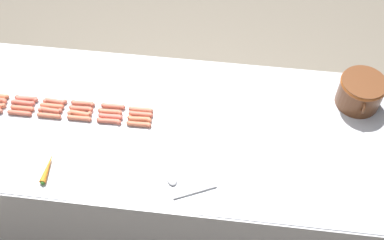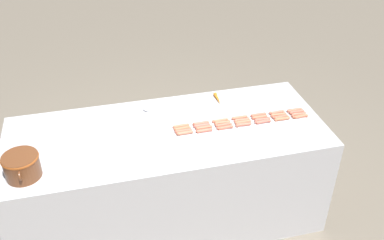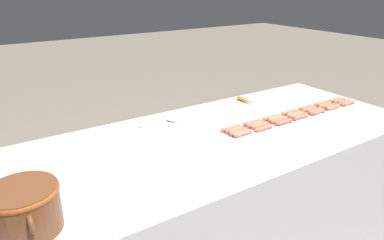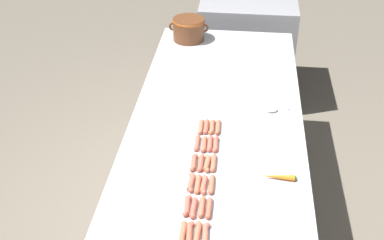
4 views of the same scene
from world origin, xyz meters
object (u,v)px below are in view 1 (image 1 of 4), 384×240
object	(u,v)px
hot_dog_23	(20,113)
hot_dog_26	(109,121)
hot_dog_9	(23,103)
hot_dog_27	(139,124)
hot_dog_3	(55,101)
hot_dog_17	(50,110)
hot_dog_16	(22,108)
hot_dog_5	(113,106)
hot_dog_18	(80,113)
hot_dog_10	(52,106)
hot_dog_13	(141,114)
hot_dog_12	(110,112)
carrot	(47,168)
hot_dog_25	(79,118)
hot_dog_11	(81,108)
hot_dog_24	(49,116)
hot_dog_19	(110,116)
bean_pot	(361,91)
serving_spoon	(179,184)
hot_dog_20	(140,119)
hot_dog_6	(141,110)
hot_dog_4	(83,103)

from	to	relation	value
hot_dog_23	hot_dog_26	bearing A→B (deg)	90.52
hot_dog_9	hot_dog_27	bearing A→B (deg)	84.09
hot_dog_3	hot_dog_17	xyz separation A→B (m)	(0.06, -0.01, 0.00)
hot_dog_9	hot_dog_16	xyz separation A→B (m)	(0.04, 0.01, 0.00)
hot_dog_5	hot_dog_18	distance (m)	0.18
hot_dog_10	hot_dog_13	size ratio (longest dim) A/B	1.00
hot_dog_12	hot_dog_23	xyz separation A→B (m)	(0.07, -0.48, 0.00)
hot_dog_26	carrot	size ratio (longest dim) A/B	0.74
hot_dog_12	hot_dog_26	distance (m)	0.06
hot_dog_9	hot_dog_25	distance (m)	0.34
hot_dog_11	carrot	world-z (taller)	carrot
hot_dog_18	hot_dog_24	xyz separation A→B (m)	(0.03, -0.16, 0.00)
hot_dog_11	hot_dog_24	bearing A→B (deg)	-66.51
hot_dog_11	hot_dog_23	xyz separation A→B (m)	(0.07, -0.32, 0.00)
hot_dog_16	hot_dog_17	size ratio (longest dim) A/B	1.00
hot_dog_18	hot_dog_19	xyz separation A→B (m)	(0.00, 0.17, 0.00)
hot_dog_12	hot_dog_24	bearing A→B (deg)	-78.24
hot_dog_25	bean_pot	xyz separation A→B (m)	(-0.30, 1.47, 0.08)
hot_dog_10	hot_dog_18	distance (m)	0.16
hot_dog_12	hot_dog_27	xyz separation A→B (m)	(0.06, 0.17, 0.00)
hot_dog_23	hot_dog_24	xyz separation A→B (m)	(-0.00, 0.16, 0.00)
hot_dog_5	serving_spoon	distance (m)	0.60
hot_dog_18	hot_dog_20	distance (m)	0.33
hot_dog_10	bean_pot	bearing A→B (deg)	98.20
hot_dog_11	hot_dog_18	xyz separation A→B (m)	(0.03, -0.00, 0.00)
hot_dog_24	hot_dog_11	bearing A→B (deg)	113.49
hot_dog_18	hot_dog_24	size ratio (longest dim) A/B	1.00
hot_dog_3	bean_pot	bearing A→B (deg)	97.10
carrot	hot_dog_13	bearing A→B (deg)	134.76
hot_dog_3	hot_dog_17	world-z (taller)	same
hot_dog_6	bean_pot	bearing A→B (deg)	100.01
hot_dog_10	hot_dog_25	xyz separation A→B (m)	(0.06, 0.17, 0.00)
hot_dog_9	hot_dog_25	size ratio (longest dim) A/B	1.00
hot_dog_4	hot_dog_26	world-z (taller)	same
hot_dog_25	hot_dog_27	distance (m)	0.32
hot_dog_23	hot_dog_24	bearing A→B (deg)	90.44
hot_dog_12	hot_dog_20	world-z (taller)	same
hot_dog_5	hot_dog_23	xyz separation A→B (m)	(0.11, -0.49, 0.00)
hot_dog_20	hot_dog_26	world-z (taller)	same
hot_dog_13	hot_dog_16	xyz separation A→B (m)	(0.04, -0.64, 0.00)
hot_dog_3	hot_dog_5	bearing A→B (deg)	90.81
hot_dog_11	carrot	bearing A→B (deg)	-9.92
hot_dog_18	bean_pot	bearing A→B (deg)	100.28
hot_dog_16	hot_dog_23	world-z (taller)	same
hot_dog_9	hot_dog_18	xyz separation A→B (m)	(0.03, 0.32, 0.00)
hot_dog_4	hot_dog_12	size ratio (longest dim) A/B	1.00
hot_dog_26	serving_spoon	size ratio (longest dim) A/B	0.52
hot_dog_12	hot_dog_17	distance (m)	0.32
hot_dog_23	hot_dog_20	bearing A→B (deg)	93.30
hot_dog_3	hot_dog_6	bearing A→B (deg)	89.88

